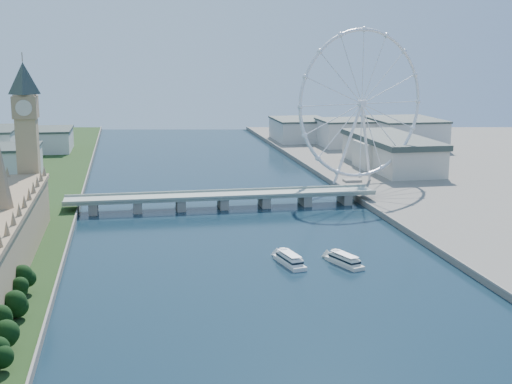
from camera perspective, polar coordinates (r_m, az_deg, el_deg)
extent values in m
cube|color=tan|center=(378.55, -19.52, -3.66)|extent=(24.00, 200.00, 28.00)
cube|color=tan|center=(478.35, -17.74, 2.67)|extent=(13.00, 13.00, 80.00)
cube|color=#937A59|center=(474.87, -17.98, 6.49)|extent=(15.00, 15.00, 14.00)
pyramid|color=#2D3833|center=(473.58, -18.18, 9.86)|extent=(20.02, 20.02, 20.00)
cube|color=gray|center=(506.21, -2.68, -0.31)|extent=(220.00, 22.00, 2.00)
cube|color=gray|center=(503.52, -12.88, -1.21)|extent=(6.00, 20.00, 7.50)
cube|color=gray|center=(502.96, -9.46, -1.09)|extent=(6.00, 20.00, 7.50)
cube|color=gray|center=(504.19, -6.05, -0.96)|extent=(6.00, 20.00, 7.50)
cube|color=gray|center=(507.19, -2.67, -0.84)|extent=(6.00, 20.00, 7.50)
cube|color=gray|center=(511.94, 0.66, -0.71)|extent=(6.00, 20.00, 7.50)
cube|color=gray|center=(518.38, 3.91, -0.58)|extent=(6.00, 20.00, 7.50)
cube|color=gray|center=(526.46, 7.08, -0.46)|extent=(6.00, 20.00, 7.50)
torus|color=silver|center=(578.65, 8.46, 7.00)|extent=(113.60, 39.12, 118.60)
cylinder|color=silver|center=(578.65, 8.46, 7.00)|extent=(7.25, 6.61, 6.00)
cube|color=gray|center=(595.26, 7.70, 0.92)|extent=(14.00, 10.00, 2.00)
cube|color=beige|center=(635.63, -18.77, 2.18)|extent=(40.00, 60.00, 26.00)
cube|color=beige|center=(801.74, -16.34, 3.97)|extent=(50.00, 70.00, 22.00)
cube|color=beige|center=(814.97, 7.30, 4.66)|extent=(60.00, 60.00, 28.00)
cube|color=beige|center=(816.46, 11.75, 4.60)|extent=(70.00, 90.00, 30.00)
cube|color=beige|center=(861.79, 3.54, 4.96)|extent=(60.00, 80.00, 24.00)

